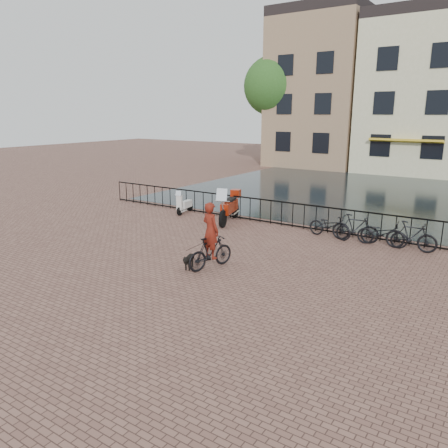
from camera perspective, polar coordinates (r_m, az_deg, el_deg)
The scene contains 14 objects.
ground at distance 11.61m, azimuth -8.37°, elevation -8.82°, with size 100.00×100.00×0.00m, color brown.
canal_water at distance 26.55m, azimuth 17.48°, elevation 3.85°, with size 20.00×20.00×0.00m, color black.
railing at distance 17.88m, azimuth 8.96°, elevation 1.14°, with size 20.00×0.05×1.02m.
canal_house_left at distance 40.66m, azimuth 13.05°, elevation 16.63°, with size 7.50×9.00×12.80m.
canal_house_mid at distance 38.46m, azimuth 24.58°, elevation 15.14°, with size 8.00×9.50×11.80m.
tree_far_left at distance 39.39m, azimuth 6.45°, elevation 17.46°, with size 5.04×5.04×9.27m.
cyclist at distance 12.92m, azimuth -1.77°, elevation -2.03°, with size 0.91×1.79×2.36m.
dog at distance 13.10m, azimuth -4.60°, elevation -4.84°, with size 0.48×0.75×0.48m.
motorcycle at distance 18.41m, azimuth 0.70°, elevation 2.72°, with size 1.15×2.37×1.65m.
scooter at distance 20.25m, azimuth -5.15°, elevation 3.03°, with size 0.56×1.29×1.16m.
parked_bike_0 at distance 16.69m, azimuth 13.67°, elevation -0.23°, with size 0.60×1.72×0.90m, color black.
parked_bike_1 at distance 16.39m, azimuth 16.78°, elevation -0.53°, with size 0.47×1.66×1.00m, color black.
parked_bike_2 at distance 16.17m, azimuth 19.97°, elevation -1.17°, with size 0.60×1.72×0.90m, color black.
parked_bike_3 at distance 15.98m, azimuth 23.28°, elevation -1.48°, with size 0.47×1.66×1.00m, color black.
Camera 1 is at (7.26, -7.84, 4.54)m, focal length 35.00 mm.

